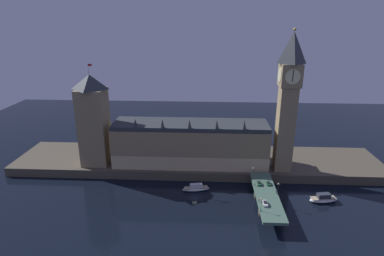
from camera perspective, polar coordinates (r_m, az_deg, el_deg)
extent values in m
plane|color=black|center=(166.20, 0.45, -12.40)|extent=(400.00, 400.00, 0.00)
cube|color=#4C4438|center=(199.44, 0.95, -5.95)|extent=(220.00, 42.00, 5.18)
cube|color=#8E7A56|center=(187.64, -0.28, -3.01)|extent=(88.42, 22.82, 22.37)
cube|color=#D5B989|center=(179.95, -0.48, -6.49)|extent=(88.42, 0.20, 8.05)
cube|color=#2D3338|center=(183.38, -0.28, 0.58)|extent=(88.42, 21.00, 2.40)
cone|color=#2D3338|center=(177.19, -10.02, 0.87)|extent=(2.40, 2.40, 4.92)
cone|color=#2D3338|center=(174.51, -5.30, 0.80)|extent=(2.40, 2.40, 4.92)
cone|color=#2D3338|center=(173.04, -0.46, 0.73)|extent=(2.40, 2.40, 4.92)
cone|color=#2D3338|center=(172.83, 4.42, 0.65)|extent=(2.40, 2.40, 4.92)
cone|color=#2D3338|center=(173.86, 9.28, 0.56)|extent=(2.40, 2.40, 4.92)
cube|color=#8E7A56|center=(182.40, 16.18, -0.23)|extent=(9.00, 9.00, 47.52)
cube|color=#8E7A56|center=(175.35, 17.07, 8.98)|extent=(10.62, 10.62, 11.85)
cylinder|color=beige|center=(170.16, 17.49, 8.66)|extent=(7.60, 0.25, 7.60)
cylinder|color=beige|center=(180.56, 16.67, 9.28)|extent=(7.60, 0.25, 7.60)
cylinder|color=beige|center=(176.74, 18.80, 8.88)|extent=(0.25, 7.60, 7.60)
cylinder|color=beige|center=(174.12, 15.32, 9.07)|extent=(0.25, 7.60, 7.60)
cube|color=black|center=(169.89, 17.53, 8.83)|extent=(0.36, 0.10, 5.70)
pyramid|color=#2D3338|center=(173.70, 17.52, 13.50)|extent=(10.62, 10.62, 16.00)
sphere|color=gold|center=(173.23, 17.81, 16.38)|extent=(1.60, 1.60, 1.60)
cube|color=#8E7A56|center=(192.13, -16.97, 0.16)|extent=(14.98, 14.98, 44.34)
pyramid|color=#2D3338|center=(185.78, -17.74, 7.83)|extent=(15.28, 15.28, 8.07)
cylinder|color=#99999E|center=(184.67, -17.96, 9.97)|extent=(0.24, 0.24, 6.00)
cube|color=red|center=(184.00, -17.70, 10.63)|extent=(2.00, 0.08, 1.20)
cube|color=#476656|center=(161.41, 13.13, -11.57)|extent=(10.65, 46.00, 1.40)
cube|color=#4C4438|center=(156.68, 13.51, -14.01)|extent=(9.05, 3.20, 5.13)
cube|color=#4C4438|center=(169.55, 12.61, -11.22)|extent=(9.05, 3.20, 5.13)
cube|color=#235633|center=(168.21, 11.85, -9.64)|extent=(1.77, 3.92, 0.87)
cube|color=black|center=(167.91, 11.86, -9.44)|extent=(1.45, 1.77, 0.45)
cylinder|color=black|center=(169.28, 11.49, -9.53)|extent=(0.22, 0.64, 0.64)
cylinder|color=black|center=(169.54, 12.06, -9.52)|extent=(0.22, 0.64, 0.64)
cylinder|color=black|center=(167.16, 11.61, -9.92)|extent=(0.22, 0.64, 0.64)
cylinder|color=black|center=(167.43, 12.19, -9.92)|extent=(0.22, 0.64, 0.64)
cube|color=white|center=(152.31, 12.88, -12.95)|extent=(1.80, 4.61, 0.93)
cube|color=black|center=(151.95, 12.90, -12.73)|extent=(1.48, 2.08, 0.45)
cylinder|color=black|center=(153.53, 12.46, -12.78)|extent=(0.22, 0.64, 0.64)
cylinder|color=black|center=(153.82, 13.10, -12.77)|extent=(0.22, 0.64, 0.64)
cylinder|color=black|center=(151.14, 12.63, -13.35)|extent=(0.22, 0.64, 0.64)
cylinder|color=black|center=(151.44, 13.29, -13.33)|extent=(0.22, 0.64, 0.64)
cube|color=#235633|center=(169.40, 13.41, -9.56)|extent=(1.77, 3.92, 0.77)
cube|color=black|center=(169.11, 13.43, -9.38)|extent=(1.45, 1.77, 0.45)
cylinder|color=black|center=(168.62, 13.76, -9.83)|extent=(0.22, 0.64, 0.64)
cylinder|color=black|center=(168.31, 13.19, -9.84)|extent=(0.22, 0.64, 0.64)
cylinder|color=black|center=(170.72, 13.62, -9.44)|extent=(0.22, 0.64, 0.64)
cylinder|color=black|center=(170.41, 13.05, -9.45)|extent=(0.22, 0.64, 0.64)
cylinder|color=black|center=(154.17, 11.84, -12.56)|extent=(0.28, 0.28, 0.79)
cylinder|color=brown|center=(153.79, 11.86, -12.32)|extent=(0.38, 0.38, 0.66)
sphere|color=tan|center=(153.57, 11.87, -12.18)|extent=(0.22, 0.22, 0.22)
cylinder|color=black|center=(162.46, 14.76, -11.04)|extent=(0.28, 0.28, 0.86)
cylinder|color=#47384C|center=(162.08, 14.79, -10.80)|extent=(0.38, 0.38, 0.72)
sphere|color=tan|center=(161.84, 14.80, -10.65)|extent=(0.23, 0.23, 0.23)
cylinder|color=black|center=(166.57, 11.11, -9.97)|extent=(0.28, 0.28, 0.80)
cylinder|color=#47384C|center=(166.22, 11.13, -9.75)|extent=(0.38, 0.38, 0.66)
sphere|color=tan|center=(166.01, 11.14, -9.62)|extent=(0.22, 0.22, 0.22)
cylinder|color=#2D3333|center=(147.71, 12.12, -14.16)|extent=(0.56, 0.56, 0.50)
cylinder|color=#2D3333|center=(146.19, 12.20, -13.22)|extent=(0.18, 0.18, 5.23)
sphere|color=#F9E5A3|center=(144.56, 12.29, -12.16)|extent=(0.60, 0.60, 0.60)
sphere|color=#F9E5A3|center=(144.66, 12.10, -12.28)|extent=(0.44, 0.44, 0.44)
sphere|color=#F9E5A3|center=(144.81, 12.46, -12.27)|extent=(0.44, 0.44, 0.44)
cylinder|color=#2D3333|center=(161.93, 14.96, -11.24)|extent=(0.56, 0.56, 0.50)
cylinder|color=#2D3333|center=(160.66, 15.04, -10.43)|extent=(0.18, 0.18, 4.74)
sphere|color=#F9E5A3|center=(159.28, 15.13, -9.51)|extent=(0.60, 0.60, 0.60)
sphere|color=#F9E5A3|center=(159.35, 14.96, -9.62)|extent=(0.44, 0.44, 0.44)
sphere|color=#F9E5A3|center=(159.54, 15.28, -9.62)|extent=(0.44, 0.44, 0.44)
cylinder|color=#2D3333|center=(172.87, 10.66, -8.87)|extent=(0.56, 0.56, 0.50)
cylinder|color=#2D3333|center=(171.50, 10.72, -7.97)|extent=(0.18, 0.18, 5.52)
sphere|color=#F9E5A3|center=(170.05, 10.79, -6.98)|extent=(0.60, 0.60, 0.60)
sphere|color=#F9E5A3|center=(170.14, 10.63, -7.08)|extent=(0.44, 0.44, 0.44)
sphere|color=#F9E5A3|center=(170.27, 10.93, -7.08)|extent=(0.44, 0.44, 0.44)
ellipsoid|color=white|center=(172.42, 0.72, -10.78)|extent=(14.64, 6.03, 1.96)
cube|color=tan|center=(171.98, 0.72, -10.53)|extent=(12.83, 5.02, 0.24)
cube|color=silver|center=(171.44, 0.72, -10.20)|extent=(6.69, 3.32, 1.96)
ellipsoid|color=white|center=(175.45, 22.28, -11.72)|extent=(14.47, 6.75, 2.27)
cube|color=tan|center=(174.95, 22.32, -11.43)|extent=(12.68, 5.57, 0.24)
cube|color=#2D333D|center=(174.35, 22.37, -11.07)|extent=(6.63, 3.84, 2.27)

